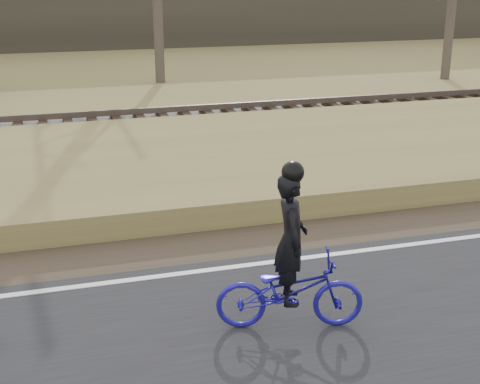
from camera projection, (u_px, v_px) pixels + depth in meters
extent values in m
plane|color=olive|center=(10.00, 307.00, 8.70)|extent=(120.00, 120.00, 0.00)
cube|color=silver|center=(10.00, 295.00, 8.86)|extent=(120.00, 0.12, 0.01)
cube|color=#473A2B|center=(12.00, 267.00, 9.78)|extent=(120.00, 1.60, 0.04)
cube|color=olive|center=(15.00, 192.00, 12.44)|extent=(120.00, 5.00, 0.44)
cube|color=slate|center=(19.00, 143.00, 15.89)|extent=(120.00, 3.00, 0.45)
cube|color=black|center=(17.00, 131.00, 15.80)|extent=(120.00, 2.40, 0.14)
cube|color=brown|center=(16.00, 131.00, 15.10)|extent=(120.00, 0.07, 0.15)
cube|color=brown|center=(17.00, 118.00, 16.41)|extent=(120.00, 0.07, 0.15)
imported|color=#1B148D|center=(290.00, 291.00, 7.97)|extent=(1.86, 1.03, 0.93)
imported|color=black|center=(291.00, 239.00, 7.76)|extent=(0.51, 0.65, 1.58)
sphere|color=black|center=(293.00, 172.00, 7.50)|extent=(0.26, 0.26, 0.26)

